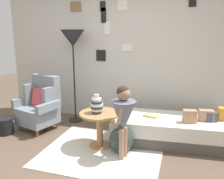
# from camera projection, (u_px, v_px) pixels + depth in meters

# --- Properties ---
(ground_plane) EXTENTS (12.00, 12.00, 0.00)m
(ground_plane) POSITION_uv_depth(u_px,v_px,m) (79.00, 168.00, 3.06)
(ground_plane) COLOR brown
(gallery_wall) EXTENTS (4.80, 0.12, 2.60)m
(gallery_wall) POSITION_uv_depth(u_px,v_px,m) (120.00, 55.00, 4.57)
(gallery_wall) COLOR beige
(gallery_wall) RESTS_ON ground
(rug) EXTENTS (1.72, 1.46, 0.01)m
(rug) POSITION_uv_depth(u_px,v_px,m) (103.00, 151.00, 3.50)
(rug) COLOR silver
(rug) RESTS_ON ground
(armchair) EXTENTS (0.86, 0.74, 0.97)m
(armchair) POSITION_uv_depth(u_px,v_px,m) (40.00, 105.00, 4.28)
(armchair) COLOR olive
(armchair) RESTS_ON ground
(daybed) EXTENTS (1.96, 0.97, 0.40)m
(daybed) POSITION_uv_depth(u_px,v_px,m) (172.00, 130.00, 3.78)
(daybed) COLOR #4C4742
(daybed) RESTS_ON ground
(pillow_head) EXTENTS (0.20, 0.14, 0.20)m
(pillow_head) POSITION_uv_depth(u_px,v_px,m) (224.00, 114.00, 3.63)
(pillow_head) COLOR orange
(pillow_head) RESTS_ON daybed
(pillow_mid) EXTENTS (0.19, 0.15, 0.14)m
(pillow_mid) POSITION_uv_depth(u_px,v_px,m) (211.00, 117.00, 3.60)
(pillow_mid) COLOR #474C56
(pillow_mid) RESTS_ON daybed
(pillow_back) EXTENTS (0.23, 0.15, 0.17)m
(pillow_back) POSITION_uv_depth(u_px,v_px,m) (206.00, 115.00, 3.61)
(pillow_back) COLOR tan
(pillow_back) RESTS_ON daybed
(pillow_extra) EXTENTS (0.21, 0.16, 0.20)m
(pillow_extra) POSITION_uv_depth(u_px,v_px,m) (190.00, 116.00, 3.53)
(pillow_extra) COLOR tan
(pillow_extra) RESTS_ON daybed
(side_table) EXTENTS (0.61, 0.61, 0.55)m
(side_table) POSITION_uv_depth(u_px,v_px,m) (100.00, 122.00, 3.58)
(side_table) COLOR tan
(side_table) RESTS_ON ground
(vase_striped) EXTENTS (0.19, 0.19, 0.29)m
(vase_striped) POSITION_uv_depth(u_px,v_px,m) (97.00, 105.00, 3.51)
(vase_striped) COLOR #2D384C
(vase_striped) RESTS_ON side_table
(floor_lamp) EXTENTS (0.45, 0.45, 1.78)m
(floor_lamp) POSITION_uv_depth(u_px,v_px,m) (73.00, 41.00, 4.39)
(floor_lamp) COLOR black
(floor_lamp) RESTS_ON ground
(person_child) EXTENTS (0.34, 0.34, 1.04)m
(person_child) POSITION_uv_depth(u_px,v_px,m) (123.00, 114.00, 3.16)
(person_child) COLOR #A37A60
(person_child) RESTS_ON ground
(book_on_daybed) EXTENTS (0.25, 0.20, 0.03)m
(book_on_daybed) POSITION_uv_depth(u_px,v_px,m) (151.00, 116.00, 3.81)
(book_on_daybed) COLOR tan
(book_on_daybed) RESTS_ON daybed
(demijohn_near) EXTENTS (0.37, 0.37, 0.45)m
(demijohn_near) POSITION_uv_depth(u_px,v_px,m) (121.00, 140.00, 3.46)
(demijohn_near) COLOR #2D3D33
(demijohn_near) RESTS_ON ground
(magazine_basket) EXTENTS (0.28, 0.28, 0.28)m
(magazine_basket) POSITION_uv_depth(u_px,v_px,m) (5.00, 126.00, 4.09)
(magazine_basket) COLOR black
(magazine_basket) RESTS_ON ground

